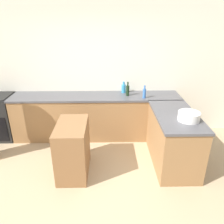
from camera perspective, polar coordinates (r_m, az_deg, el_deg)
ground_plane at (r=3.45m, az=-5.31°, el=-20.38°), size 14.00×14.00×0.00m
wall_back at (r=4.66m, az=-4.25°, el=10.58°), size 8.00×0.06×2.70m
counter_back at (r=4.63m, az=-4.12°, el=-1.10°), size 3.43×0.63×0.93m
counter_peninsula at (r=3.93m, az=15.66°, el=-6.70°), size 0.69×1.34×0.93m
range_oven at (r=5.14m, az=-27.12°, el=-1.14°), size 0.58×0.61×0.94m
island_table at (r=3.63m, az=-10.16°, el=-9.46°), size 0.47×0.82×0.87m
mixing_bowl at (r=3.54m, az=19.44°, el=-1.05°), size 0.33×0.33×0.13m
wine_bottle_dark at (r=4.42m, az=4.11°, el=5.70°), size 0.07×0.07×0.28m
dish_soap_bottle at (r=4.60m, az=3.07°, el=6.20°), size 0.09×0.09×0.24m
water_bottle_blue at (r=4.32m, az=8.45°, el=4.92°), size 0.06×0.06×0.25m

